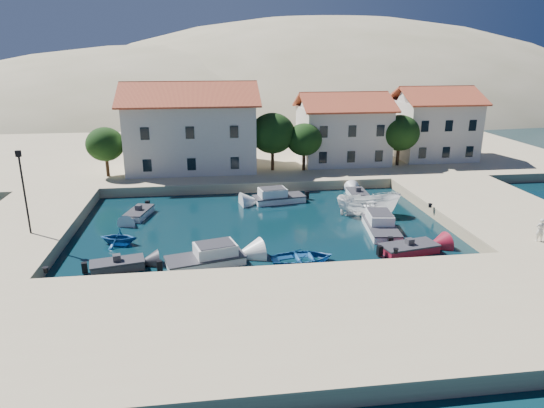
{
  "coord_description": "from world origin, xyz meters",
  "views": [
    {
      "loc": [
        -4.16,
        -27.76,
        13.88
      ],
      "look_at": [
        0.82,
        9.6,
        2.0
      ],
      "focal_mm": 32.0,
      "sensor_mm": 36.0,
      "label": 1
    }
  ],
  "objects": [
    {
      "name": "cabin_cruiser_east",
      "position": [
        9.37,
        7.3,
        0.48
      ],
      "size": [
        2.91,
        5.69,
        1.6
      ],
      "rotation": [
        0.0,
        0.0,
        1.44
      ],
      "color": "white",
      "rests_on": "ground"
    },
    {
      "name": "quay_south",
      "position": [
        0.0,
        -6.0,
        0.5
      ],
      "size": [
        52.0,
        12.0,
        1.0
      ],
      "primitive_type": "cube",
      "color": "tan",
      "rests_on": "ground"
    },
    {
      "name": "motorboat_grey_sw",
      "position": [
        -10.47,
        2.87,
        0.3
      ],
      "size": [
        3.73,
        2.26,
        1.25
      ],
      "rotation": [
        0.0,
        0.0,
        0.22
      ],
      "color": "#353439",
      "rests_on": "ground"
    },
    {
      "name": "lamppost",
      "position": [
        -17.5,
        8.0,
        4.75
      ],
      "size": [
        0.35,
        0.25,
        6.22
      ],
      "color": "black",
      "rests_on": "quay_west"
    },
    {
      "name": "trees",
      "position": [
        4.51,
        25.46,
        4.84
      ],
      "size": [
        37.3,
        5.3,
        6.45
      ],
      "color": "#382314",
      "rests_on": "quay_north"
    },
    {
      "name": "quay_north",
      "position": [
        2.0,
        38.0,
        0.5
      ],
      "size": [
        80.0,
        36.0,
        1.0
      ],
      "primitive_type": "cube",
      "color": "tan",
      "rests_on": "ground"
    },
    {
      "name": "motorboat_white_ne",
      "position": [
        10.42,
        16.93,
        0.3
      ],
      "size": [
        1.9,
        3.7,
        1.25
      ],
      "rotation": [
        0.0,
        0.0,
        1.51
      ],
      "color": "white",
      "rests_on": "ground"
    },
    {
      "name": "building_mid",
      "position": [
        12.0,
        29.0,
        5.22
      ],
      "size": [
        10.5,
        8.4,
        8.3
      ],
      "color": "beige",
      "rests_on": "quay_north"
    },
    {
      "name": "ground",
      "position": [
        0.0,
        0.0,
        0.0
      ],
      "size": [
        400.0,
        400.0,
        0.0
      ],
      "primitive_type": "plane",
      "color": "black",
      "rests_on": "ground"
    },
    {
      "name": "cabin_cruiser_south",
      "position": [
        -4.66,
        2.85,
        0.48
      ],
      "size": [
        5.66,
        3.5,
        1.6
      ],
      "rotation": [
        0.0,
        0.0,
        0.26
      ],
      "color": "white",
      "rests_on": "ground"
    },
    {
      "name": "hills",
      "position": [
        20.64,
        123.62,
        -23.4
      ],
      "size": [
        254.0,
        176.0,
        99.0
      ],
      "color": "#978E66",
      "rests_on": "ground"
    },
    {
      "name": "motorboat_white_west",
      "position": [
        -10.43,
        13.81,
        0.3
      ],
      "size": [
        2.45,
        3.88,
        1.25
      ],
      "rotation": [
        0.0,
        0.0,
        -1.83
      ],
      "color": "white",
      "rests_on": "ground"
    },
    {
      "name": "motorboat_red_se",
      "position": [
        9.95,
        3.06,
        0.29
      ],
      "size": [
        4.42,
        2.62,
        1.25
      ],
      "rotation": [
        0.0,
        0.0,
        0.2
      ],
      "color": "maroon",
      "rests_on": "ground"
    },
    {
      "name": "building_right",
      "position": [
        24.0,
        30.0,
        5.47
      ],
      "size": [
        9.45,
        8.4,
        8.8
      ],
      "color": "beige",
      "rests_on": "quay_north"
    },
    {
      "name": "boat_east",
      "position": [
        9.69,
        11.53,
        0.0
      ],
      "size": [
        5.83,
        2.74,
        2.17
      ],
      "primitive_type": "imported",
      "rotation": [
        0.0,
        0.0,
        1.46
      ],
      "color": "white",
      "rests_on": "ground"
    },
    {
      "name": "rowboat_west",
      "position": [
        -11.1,
        7.4,
        0.0
      ],
      "size": [
        3.27,
        2.99,
        1.47
      ],
      "primitive_type": "imported",
      "rotation": [
        0.0,
        0.0,
        -1.8
      ],
      "color": "#1A5393",
      "rests_on": "ground"
    },
    {
      "name": "cabin_cruiser_north",
      "position": [
        2.43,
        16.49,
        0.48
      ],
      "size": [
        5.17,
        2.85,
        1.6
      ],
      "rotation": [
        0.0,
        0.0,
        3.31
      ],
      "color": "white",
      "rests_on": "ground"
    },
    {
      "name": "rowboat_south",
      "position": [
        1.96,
        2.38,
        0.0
      ],
      "size": [
        4.53,
        3.37,
        0.9
      ],
      "primitive_type": "imported",
      "rotation": [
        0.0,
        0.0,
        1.64
      ],
      "color": "#1A5393",
      "rests_on": "ground"
    },
    {
      "name": "quay_west",
      "position": [
        -19.0,
        10.0,
        0.5
      ],
      "size": [
        8.0,
        20.0,
        1.0
      ],
      "primitive_type": "cube",
      "color": "tan",
      "rests_on": "ground"
    },
    {
      "name": "pedestrian",
      "position": [
        18.9,
        1.54,
        1.84
      ],
      "size": [
        0.64,
        0.44,
        1.69
      ],
      "primitive_type": "imported",
      "rotation": [
        0.0,
        0.0,
        3.08
      ],
      "color": "silver",
      "rests_on": "quay_east"
    },
    {
      "name": "quay_east",
      "position": [
        20.5,
        10.0,
        0.5
      ],
      "size": [
        11.0,
        20.0,
        1.0
      ],
      "primitive_type": "cube",
      "color": "tan",
      "rests_on": "ground"
    },
    {
      "name": "building_left",
      "position": [
        -6.0,
        28.0,
        5.94
      ],
      "size": [
        14.7,
        9.45,
        9.7
      ],
      "color": "beige",
      "rests_on": "quay_north"
    },
    {
      "name": "bollards",
      "position": [
        2.8,
        3.87,
        1.15
      ],
      "size": [
        29.36,
        9.56,
        0.3
      ],
      "color": "black",
      "rests_on": "ground"
    }
  ]
}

